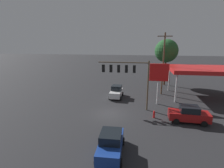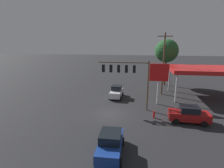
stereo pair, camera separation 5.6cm
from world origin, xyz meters
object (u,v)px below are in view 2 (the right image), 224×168
(sedan_waiting, at_px, (110,143))
(utility_pole, at_px, (163,63))
(traffic_signal_assembly, at_px, (127,72))
(hatchback_crossing, at_px, (116,92))
(street_tree, at_px, (167,51))
(fire_hydrant, at_px, (154,114))
(price_sign, at_px, (159,75))
(sedan_far, at_px, (189,114))

(sedan_waiting, bearing_deg, utility_pole, 159.82)
(traffic_signal_assembly, xyz_separation_m, hatchback_crossing, (1.94, -4.73, -4.12))
(street_tree, distance_m, fire_hydrant, 18.91)
(utility_pole, xyz_separation_m, sedan_waiting, (5.99, 17.96, -4.55))
(traffic_signal_assembly, height_order, street_tree, street_tree)
(price_sign, bearing_deg, utility_pole, -102.43)
(traffic_signal_assembly, relative_size, fire_hydrant, 7.55)
(hatchback_crossing, height_order, sedan_far, hatchback_crossing)
(sedan_waiting, relative_size, fire_hydrant, 5.06)
(traffic_signal_assembly, distance_m, utility_pole, 9.65)
(traffic_signal_assembly, height_order, hatchback_crossing, traffic_signal_assembly)
(fire_hydrant, bearing_deg, price_sign, -99.35)
(hatchback_crossing, xyz_separation_m, sedan_waiting, (-1.52, 14.83, 0.00))
(traffic_signal_assembly, distance_m, hatchback_crossing, 6.57)
(hatchback_crossing, xyz_separation_m, sedan_far, (-9.32, 7.69, 0.00))
(traffic_signal_assembly, bearing_deg, sedan_far, 158.12)
(price_sign, xyz_separation_m, sedan_waiting, (4.83, 12.71, -3.47))
(utility_pole, relative_size, hatchback_crossing, 2.70)
(price_sign, distance_m, sedan_far, 7.21)
(hatchback_crossing, xyz_separation_m, street_tree, (-8.90, -10.23, 6.15))
(sedan_far, distance_m, fire_hydrant, 3.87)
(hatchback_crossing, height_order, street_tree, street_tree)
(street_tree, bearing_deg, utility_pole, 78.93)
(price_sign, xyz_separation_m, sedan_far, (-2.97, 5.58, -3.47))
(utility_pole, height_order, hatchback_crossing, utility_pole)
(hatchback_crossing, xyz_separation_m, fire_hydrant, (-5.53, 7.13, -0.51))
(street_tree, bearing_deg, price_sign, 78.35)
(hatchback_crossing, height_order, fire_hydrant, hatchback_crossing)
(traffic_signal_assembly, relative_size, utility_pole, 0.64)
(hatchback_crossing, relative_size, fire_hydrant, 4.39)
(sedan_far, xyz_separation_m, fire_hydrant, (3.80, -0.56, -0.51))
(traffic_signal_assembly, relative_size, sedan_far, 1.48)
(price_sign, relative_size, sedan_far, 1.33)
(sedan_far, height_order, street_tree, street_tree)
(traffic_signal_assembly, bearing_deg, street_tree, -114.94)
(utility_pole, bearing_deg, sedan_waiting, 71.56)
(hatchback_crossing, bearing_deg, fire_hydrant, 40.11)
(sedan_far, bearing_deg, utility_pole, -77.66)
(street_tree, bearing_deg, sedan_far, 91.35)
(street_tree, height_order, fire_hydrant, street_tree)
(traffic_signal_assembly, distance_m, fire_hydrant, 6.33)
(price_sign, distance_m, fire_hydrant, 6.46)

